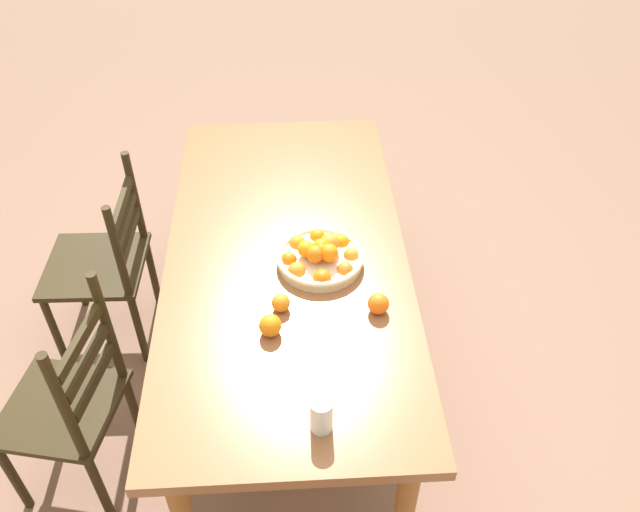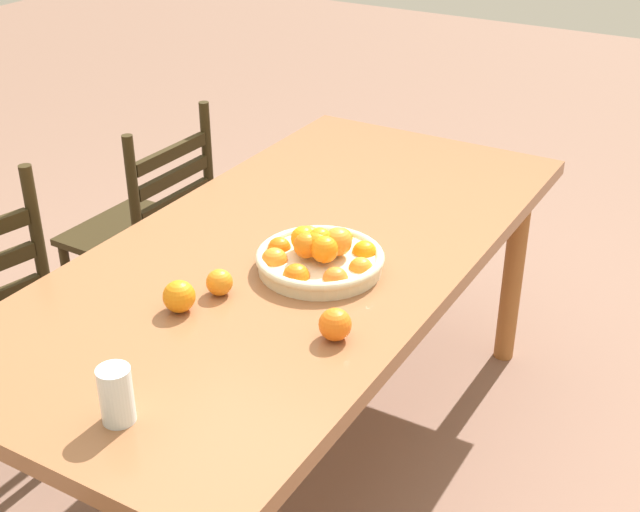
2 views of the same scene
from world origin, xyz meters
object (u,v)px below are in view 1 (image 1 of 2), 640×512
at_px(orange_loose_0, 281,303).
at_px(orange_loose_1, 378,304).
at_px(orange_loose_2, 270,325).
at_px(chair_near_window, 105,264).
at_px(dining_table, 287,266).
at_px(chair_by_cabinet, 72,407).
at_px(fruit_bowl, 320,257).
at_px(drinking_glass, 321,415).

bearing_deg(orange_loose_0, orange_loose_1, -94.77).
bearing_deg(orange_loose_2, chair_near_window, 46.01).
relative_size(orange_loose_1, orange_loose_2, 0.97).
height_order(dining_table, chair_by_cabinet, chair_by_cabinet).
bearing_deg(chair_by_cabinet, orange_loose_1, 108.65).
xyz_separation_m(orange_loose_0, orange_loose_2, (-0.11, 0.04, 0.01)).
height_order(chair_by_cabinet, orange_loose_2, chair_by_cabinet).
bearing_deg(orange_loose_0, chair_by_cabinet, 101.23).
height_order(dining_table, fruit_bowl, fruit_bowl).
distance_m(chair_near_window, orange_loose_0, 1.09).
distance_m(dining_table, fruit_bowl, 0.19).
height_order(dining_table, drinking_glass, drinking_glass).
height_order(chair_by_cabinet, orange_loose_1, chair_by_cabinet).
relative_size(fruit_bowl, orange_loose_2, 4.26).
xyz_separation_m(dining_table, chair_by_cabinet, (-0.47, 0.81, -0.22)).
bearing_deg(drinking_glass, fruit_bowl, -2.96).
distance_m(chair_near_window, orange_loose_2, 1.13).
bearing_deg(dining_table, orange_loose_1, -136.93).
height_order(orange_loose_0, orange_loose_2, orange_loose_2).
height_order(fruit_bowl, orange_loose_0, fruit_bowl).
relative_size(chair_near_window, orange_loose_2, 11.67).
distance_m(orange_loose_0, orange_loose_1, 0.34).
bearing_deg(orange_loose_1, drinking_glass, 153.85).
distance_m(fruit_bowl, orange_loose_1, 0.32).
height_order(dining_table, orange_loose_0, orange_loose_0).
xyz_separation_m(chair_near_window, orange_loose_0, (-0.63, -0.81, 0.35)).
distance_m(dining_table, chair_near_window, 0.92).
relative_size(orange_loose_0, orange_loose_2, 0.85).
xyz_separation_m(dining_table, orange_loose_1, (-0.34, -0.32, 0.12)).
bearing_deg(fruit_bowl, orange_loose_1, -143.45).
bearing_deg(fruit_bowl, drinking_glass, 177.04).
bearing_deg(chair_near_window, orange_loose_0, 53.43).
bearing_deg(orange_loose_2, orange_loose_1, -77.81).
bearing_deg(dining_table, fruit_bowl, -123.14).
relative_size(fruit_bowl, drinking_glass, 2.74).
relative_size(dining_table, drinking_glass, 15.97).
xyz_separation_m(fruit_bowl, drinking_glass, (-0.73, 0.04, 0.02)).
relative_size(orange_loose_1, drinking_glass, 0.62).
bearing_deg(orange_loose_2, fruit_bowl, -29.05).
xyz_separation_m(fruit_bowl, orange_loose_0, (-0.23, 0.15, -0.01)).
xyz_separation_m(dining_table, chair_near_window, (0.32, 0.83, -0.24)).
bearing_deg(drinking_glass, chair_near_window, 39.27).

